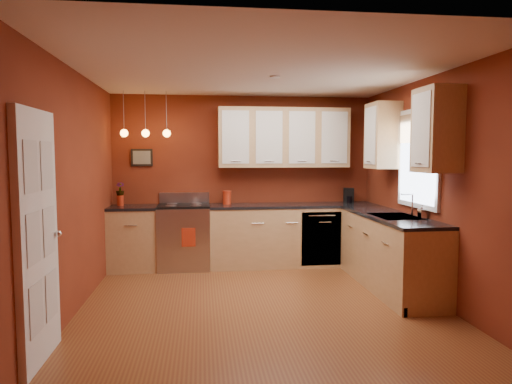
{
  "coord_description": "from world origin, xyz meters",
  "views": [
    {
      "loc": [
        -0.66,
        -5.0,
        1.69
      ],
      "look_at": [
        0.06,
        1.0,
        1.2
      ],
      "focal_mm": 32.0,
      "sensor_mm": 36.0,
      "label": 1
    }
  ],
  "objects": [
    {
      "name": "wall_back",
      "position": [
        0.0,
        2.1,
        1.3
      ],
      "size": [
        4.0,
        0.02,
        2.6
      ],
      "primitive_type": "cube",
      "color": "maroon",
      "rests_on": "floor"
    },
    {
      "name": "wall_front",
      "position": [
        0.0,
        -2.1,
        1.3
      ],
      "size": [
        4.0,
        0.02,
        2.6
      ],
      "primitive_type": "cube",
      "color": "maroon",
      "rests_on": "floor"
    },
    {
      "name": "gas_range",
      "position": [
        -0.92,
        1.8,
        0.48
      ],
      "size": [
        0.76,
        0.64,
        1.11
      ],
      "color": "#ACACB1",
      "rests_on": "floor"
    },
    {
      "name": "upper_cabinets_right",
      "position": [
        1.82,
        0.32,
        1.95
      ],
      "size": [
        0.35,
        1.95,
        0.9
      ],
      "primitive_type": "cube",
      "color": "tan",
      "rests_on": "wall_right"
    },
    {
      "name": "counter_back_right",
      "position": [
        0.73,
        1.8,
        0.92
      ],
      "size": [
        2.54,
        0.62,
        0.04
      ],
      "primitive_type": "cube",
      "color": "black",
      "rests_on": "base_cabinets_back_right"
    },
    {
      "name": "wall_picture",
      "position": [
        -1.55,
        2.08,
        1.65
      ],
      "size": [
        0.32,
        0.03,
        0.26
      ],
      "primitive_type": "cube",
      "color": "black",
      "rests_on": "wall_back"
    },
    {
      "name": "door_left_wall",
      "position": [
        -1.97,
        -1.2,
        1.03
      ],
      "size": [
        0.12,
        0.82,
        2.05
      ],
      "color": "white",
      "rests_on": "floor"
    },
    {
      "name": "red_canister",
      "position": [
        -0.28,
        1.9,
        1.04
      ],
      "size": [
        0.14,
        0.14,
        0.21
      ],
      "color": "#A92912",
      "rests_on": "counter_back_right"
    },
    {
      "name": "base_cabinets_back_left",
      "position": [
        -1.65,
        1.8,
        0.45
      ],
      "size": [
        0.7,
        0.6,
        0.9
      ],
      "primitive_type": "cube",
      "color": "tan",
      "rests_on": "floor"
    },
    {
      "name": "flowers",
      "position": [
        -1.85,
        1.9,
        1.18
      ],
      "size": [
        0.13,
        0.13,
        0.21
      ],
      "primitive_type": "imported",
      "rotation": [
        0.0,
        0.0,
        0.14
      ],
      "color": "#A92912",
      "rests_on": "red_vase"
    },
    {
      "name": "dishwasher_front",
      "position": [
        1.1,
        1.51,
        0.45
      ],
      "size": [
        0.6,
        0.02,
        0.8
      ],
      "primitive_type": "cube",
      "color": "#ACACB1",
      "rests_on": "base_cabinets_back_right"
    },
    {
      "name": "dish_towel",
      "position": [
        -0.85,
        1.47,
        0.52
      ],
      "size": [
        0.2,
        0.01,
        0.27
      ],
      "primitive_type": "cube",
      "color": "#A92912",
      "rests_on": "gas_range"
    },
    {
      "name": "red_vase",
      "position": [
        -1.85,
        1.9,
        1.02
      ],
      "size": [
        0.1,
        0.1,
        0.15
      ],
      "primitive_type": "cylinder",
      "color": "#A92912",
      "rests_on": "counter_back_left"
    },
    {
      "name": "base_cabinets_right",
      "position": [
        1.7,
        0.45,
        0.45
      ],
      "size": [
        0.6,
        2.1,
        0.9
      ],
      "primitive_type": "cube",
      "color": "tan",
      "rests_on": "floor"
    },
    {
      "name": "coffee_maker",
      "position": [
        1.64,
        1.91,
        1.05
      ],
      "size": [
        0.19,
        0.19,
        0.23
      ],
      "rotation": [
        0.0,
        0.0,
        -0.27
      ],
      "color": "black",
      "rests_on": "counter_back_right"
    },
    {
      "name": "floor",
      "position": [
        0.0,
        0.0,
        0.0
      ],
      "size": [
        4.2,
        4.2,
        0.0
      ],
      "primitive_type": "plane",
      "color": "brown",
      "rests_on": "ground"
    },
    {
      "name": "sink",
      "position": [
        1.7,
        0.3,
        0.92
      ],
      "size": [
        0.5,
        0.7,
        0.33
      ],
      "color": "gray",
      "rests_on": "counter_right"
    },
    {
      "name": "soap_pump",
      "position": [
        1.92,
        0.06,
        1.02
      ],
      "size": [
        0.09,
        0.09,
        0.17
      ],
      "primitive_type": "imported",
      "rotation": [
        0.0,
        0.0,
        0.14
      ],
      "color": "silver",
      "rests_on": "counter_right"
    },
    {
      "name": "ceiling",
      "position": [
        0.0,
        0.0,
        2.6
      ],
      "size": [
        4.0,
        4.2,
        0.02
      ],
      "primitive_type": "cube",
      "color": "silver",
      "rests_on": "wall_back"
    },
    {
      "name": "counter_right",
      "position": [
        1.7,
        0.45,
        0.92
      ],
      "size": [
        0.62,
        2.1,
        0.04
      ],
      "primitive_type": "cube",
      "color": "black",
      "rests_on": "base_cabinets_right"
    },
    {
      "name": "base_cabinets_back_right",
      "position": [
        0.73,
        1.8,
        0.45
      ],
      "size": [
        2.54,
        0.6,
        0.9
      ],
      "primitive_type": "cube",
      "color": "tan",
      "rests_on": "floor"
    },
    {
      "name": "window",
      "position": [
        1.97,
        0.3,
        1.69
      ],
      "size": [
        0.06,
        1.02,
        1.22
      ],
      "color": "white",
      "rests_on": "wall_right"
    },
    {
      "name": "wall_left",
      "position": [
        -2.0,
        0.0,
        1.3
      ],
      "size": [
        0.02,
        4.2,
        2.6
      ],
      "primitive_type": "cube",
      "color": "maroon",
      "rests_on": "floor"
    },
    {
      "name": "pendant_lights",
      "position": [
        -1.45,
        1.75,
        2.01
      ],
      "size": [
        0.71,
        0.11,
        0.66
      ],
      "color": "gray",
      "rests_on": "ceiling"
    },
    {
      "name": "counter_back_left",
      "position": [
        -1.65,
        1.8,
        0.92
      ],
      "size": [
        0.7,
        0.62,
        0.04
      ],
      "primitive_type": "cube",
      "color": "black",
      "rests_on": "base_cabinets_back_left"
    },
    {
      "name": "upper_cabinets_back",
      "position": [
        0.6,
        1.93,
        1.95
      ],
      "size": [
        2.0,
        0.35,
        0.9
      ],
      "primitive_type": "cube",
      "color": "tan",
      "rests_on": "wall_back"
    },
    {
      "name": "wall_right",
      "position": [
        2.0,
        0.0,
        1.3
      ],
      "size": [
        0.02,
        4.2,
        2.6
      ],
      "primitive_type": "cube",
      "color": "maroon",
      "rests_on": "floor"
    }
  ]
}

